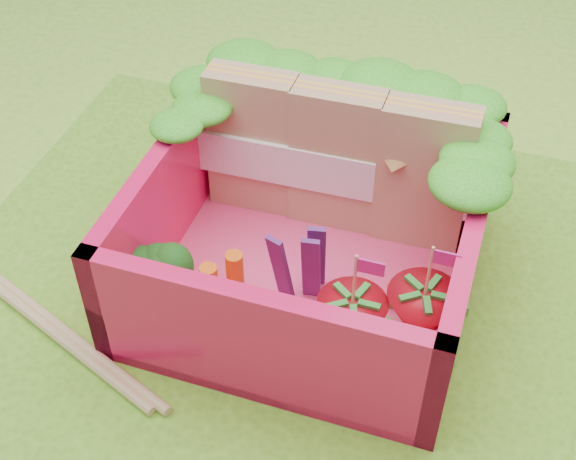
# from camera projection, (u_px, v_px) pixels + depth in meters

# --- Properties ---
(ground) EXTENTS (14.00, 14.00, 0.00)m
(ground) POSITION_uv_depth(u_px,v_px,m) (255.00, 297.00, 3.33)
(ground) COLOR #73BF35
(ground) RESTS_ON ground
(placemat) EXTENTS (2.60, 2.60, 0.03)m
(placemat) POSITION_uv_depth(u_px,v_px,m) (255.00, 295.00, 3.32)
(placemat) COLOR #65AB26
(placemat) RESTS_ON ground
(bento_floor) EXTENTS (1.30, 1.30, 0.05)m
(bento_floor) POSITION_uv_depth(u_px,v_px,m) (310.00, 274.00, 3.35)
(bento_floor) COLOR #F33E78
(bento_floor) RESTS_ON placemat
(bento_box) EXTENTS (1.30, 1.30, 0.55)m
(bento_box) POSITION_uv_depth(u_px,v_px,m) (311.00, 231.00, 3.17)
(bento_box) COLOR #F91457
(bento_box) RESTS_ON placemat
(lettuce_ruffle) EXTENTS (1.43, 0.77, 0.11)m
(lettuce_ruffle) POSITION_uv_depth(u_px,v_px,m) (344.00, 101.00, 3.24)
(lettuce_ruffle) COLOR #22991B
(lettuce_ruffle) RESTS_ON bento_box
(sandwich_stack) EXTENTS (1.20, 0.20, 0.66)m
(sandwich_stack) POSITION_uv_depth(u_px,v_px,m) (337.00, 159.00, 3.34)
(sandwich_stack) COLOR tan
(sandwich_stack) RESTS_ON bento_floor
(broccoli) EXTENTS (0.31, 0.31, 0.24)m
(broccoli) POSITION_uv_depth(u_px,v_px,m) (163.00, 272.00, 3.09)
(broccoli) COLOR #588E44
(broccoli) RESTS_ON bento_floor
(carrot_sticks) EXTENTS (0.14, 0.15, 0.25)m
(carrot_sticks) POSITION_uv_depth(u_px,v_px,m) (223.00, 283.00, 3.11)
(carrot_sticks) COLOR orange
(carrot_sticks) RESTS_ON bento_floor
(purple_wedges) EXTENTS (0.18, 0.14, 0.38)m
(purple_wedges) POSITION_uv_depth(u_px,v_px,m) (303.00, 264.00, 3.09)
(purple_wedges) COLOR #521C62
(purple_wedges) RESTS_ON bento_floor
(strawberry_left) EXTENTS (0.26, 0.26, 0.50)m
(strawberry_left) POSITION_uv_depth(u_px,v_px,m) (351.00, 325.00, 2.94)
(strawberry_left) COLOR #BB110B
(strawberry_left) RESTS_ON bento_floor
(strawberry_right) EXTENTS (0.27, 0.27, 0.51)m
(strawberry_right) POSITION_uv_depth(u_px,v_px,m) (421.00, 318.00, 2.95)
(strawberry_right) COLOR #BB110B
(strawberry_right) RESTS_ON bento_floor
(snap_peas) EXTENTS (0.57, 0.56, 0.05)m
(snap_peas) POSITION_uv_depth(u_px,v_px,m) (391.00, 331.00, 3.06)
(snap_peas) COLOR #5CC13C
(snap_peas) RESTS_ON bento_floor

